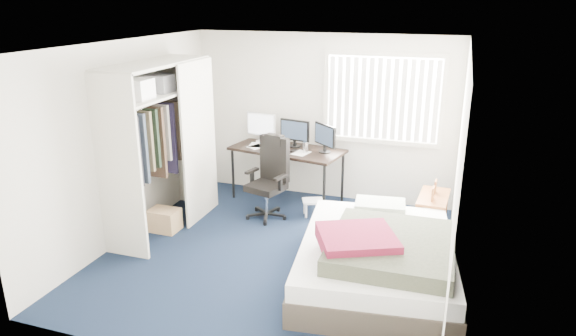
% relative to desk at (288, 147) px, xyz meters
% --- Properties ---
extents(ground, '(4.20, 4.20, 0.00)m').
position_rel_desk_xyz_m(ground, '(0.43, -1.75, -0.84)').
color(ground, black).
rests_on(ground, ground).
extents(room_shell, '(4.20, 4.20, 4.20)m').
position_rel_desk_xyz_m(room_shell, '(0.43, -1.75, 0.67)').
color(room_shell, silver).
rests_on(room_shell, ground).
extents(window_assembly, '(1.72, 0.09, 1.32)m').
position_rel_desk_xyz_m(window_assembly, '(1.33, 0.29, 0.76)').
color(window_assembly, white).
rests_on(window_assembly, ground).
extents(closet, '(0.64, 1.84, 2.22)m').
position_rel_desk_xyz_m(closet, '(-1.24, -1.49, 0.51)').
color(closet, beige).
rests_on(closet, ground).
extents(desk, '(1.78, 1.07, 1.28)m').
position_rel_desk_xyz_m(desk, '(0.00, 0.00, 0.00)').
color(desk, black).
rests_on(desk, ground).
extents(office_chair, '(0.68, 0.68, 1.17)m').
position_rel_desk_xyz_m(office_chair, '(-0.05, -0.68, -0.39)').
color(office_chair, black).
rests_on(office_chair, ground).
extents(footstool, '(0.36, 0.33, 0.24)m').
position_rel_desk_xyz_m(footstool, '(0.54, -0.48, -0.66)').
color(footstool, white).
rests_on(footstool, ground).
extents(nightstand, '(0.41, 0.75, 0.68)m').
position_rel_desk_xyz_m(nightstand, '(2.18, -0.48, -0.40)').
color(nightstand, brown).
rests_on(nightstand, ground).
extents(bed, '(1.89, 2.37, 0.71)m').
position_rel_desk_xyz_m(bed, '(1.70, -2.01, -0.54)').
color(bed, '#3D342C').
rests_on(bed, ground).
extents(pine_box, '(0.40, 0.30, 0.30)m').
position_rel_desk_xyz_m(pine_box, '(-1.22, -1.59, -0.69)').
color(pine_box, '#A48252').
rests_on(pine_box, ground).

